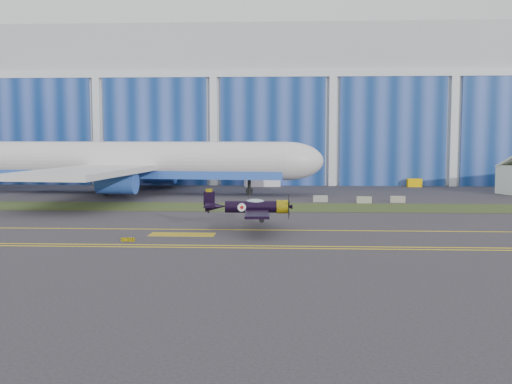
{
  "coord_description": "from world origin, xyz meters",
  "views": [
    {
      "loc": [
        -8.51,
        -61.93,
        8.84
      ],
      "look_at": [
        -11.83,
        3.89,
        2.87
      ],
      "focal_mm": 42.0,
      "sensor_mm": 36.0,
      "label": 1
    }
  ],
  "objects_px": {
    "warbird": "(251,207)",
    "shipping_container": "(262,179)",
    "jetliner": "(134,120)",
    "tug": "(414,183)"
  },
  "relations": [
    {
      "from": "warbird",
      "to": "shipping_container",
      "type": "distance_m",
      "value": 52.08
    },
    {
      "from": "warbird",
      "to": "tug",
      "type": "height_order",
      "value": "warbird"
    },
    {
      "from": "warbird",
      "to": "shipping_container",
      "type": "relative_size",
      "value": 1.87
    },
    {
      "from": "warbird",
      "to": "tug",
      "type": "xyz_separation_m",
      "value": [
        26.58,
        52.56,
        -1.53
      ]
    },
    {
      "from": "warbird",
      "to": "jetliner",
      "type": "relative_size",
      "value": 0.16
    },
    {
      "from": "jetliner",
      "to": "tug",
      "type": "bearing_deg",
      "value": 23.03
    },
    {
      "from": "tug",
      "to": "jetliner",
      "type": "bearing_deg",
      "value": -160.44
    },
    {
      "from": "jetliner",
      "to": "shipping_container",
      "type": "height_order",
      "value": "jetliner"
    },
    {
      "from": "jetliner",
      "to": "tug",
      "type": "relative_size",
      "value": 28.52
    },
    {
      "from": "jetliner",
      "to": "shipping_container",
      "type": "distance_m",
      "value": 26.68
    }
  ]
}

